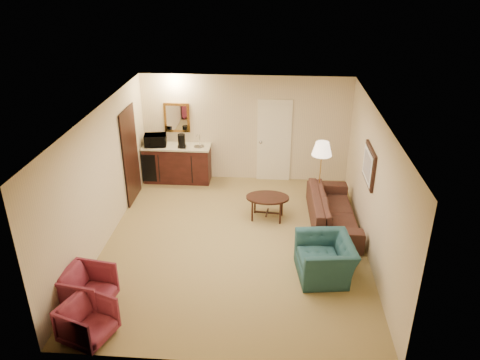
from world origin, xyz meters
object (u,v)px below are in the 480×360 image
Objects in this scene: sofa at (333,206)px; waste_bin at (203,177)px; rose_chair_near at (87,287)px; coffee_maker at (182,141)px; floor_lamp at (320,177)px; rose_chair_far at (87,320)px; wetbar_cabinet at (178,163)px; microwave at (155,139)px; teal_armchair at (326,253)px; coffee_table at (267,207)px.

waste_bin is at bearing 57.43° from sofa.
rose_chair_near is 4.75m from waste_bin.
coffee_maker is at bearing 1.27° from rose_chair_near.
floor_lamp is at bearing 19.65° from sofa.
rose_chair_near is at bearing 40.66° from rose_chair_far.
microwave reaches higher than wetbar_cabinet.
microwave is at bearing 163.76° from coffee_maker.
coffee_maker reaches higher than teal_armchair.
sofa is at bearing -27.25° from rose_chair_far.
microwave reaches higher than rose_chair_near.
microwave is 1.56× the size of coffee_maker.
coffee_maker is (0.65, 4.63, 0.72)m from rose_chair_near.
microwave is (-2.75, 1.69, 0.84)m from coffee_table.
coffee_maker is at bearing 160.17° from floor_lamp.
rose_chair_far is at bearing -150.45° from rose_chair_near.
floor_lamp is 4.05m from microwave.
rose_chair_near is 5.21m from floor_lamp.
teal_armchair is 1.16× the size of coffee_table.
wetbar_cabinet is at bearing 17.75° from rose_chair_far.
sofa reaches higher than coffee_table.
sofa is at bearing -68.83° from floor_lamp.
sofa is 6.89× the size of coffee_maker.
sofa is at bearing 162.17° from teal_armchair.
teal_armchair is 3.96m from rose_chair_far.
wetbar_cabinet is 4.89m from teal_armchair.
sofa is 1.37m from coffee_table.
waste_bin is at bearing 157.28° from floor_lamp.
floor_lamp is (3.85, 3.48, 0.43)m from rose_chair_near.
coffee_maker is (-3.13, 3.53, 0.63)m from teal_armchair.
sofa is 1.76m from teal_armchair.
waste_bin is (1.15, 4.61, -0.20)m from rose_chair_near.
wetbar_cabinet is 2.42× the size of rose_chair_far.
teal_armchair reaches higher than rose_chair_near.
microwave reaches higher than coffee_maker.
sofa is 5.21m from rose_chair_far.
microwave reaches higher than rose_chair_far.
floor_lamp reaches higher than microwave.
waste_bin is (-2.95, 1.78, -0.28)m from sofa.
floor_lamp is (3.35, -1.24, 0.34)m from wetbar_cabinet.
sofa is at bearing -38.33° from coffee_maker.
sofa is at bearing -27.67° from wetbar_cabinet.
sofa is 2.19× the size of teal_armchair.
coffee_table is (-1.04, 1.90, -0.20)m from teal_armchair.
floor_lamp is at bearing 170.91° from teal_armchair.
coffee_table is at bearing -33.22° from rose_chair_near.
rose_chair_far is at bearing 130.83° from sofa.
coffee_maker reaches higher than coffee_table.
coffee_table is 0.57× the size of floor_lamp.
sofa reaches higher than waste_bin.
microwave is at bearing 9.29° from rose_chair_near.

